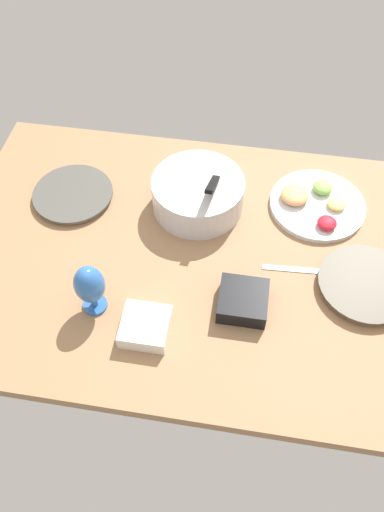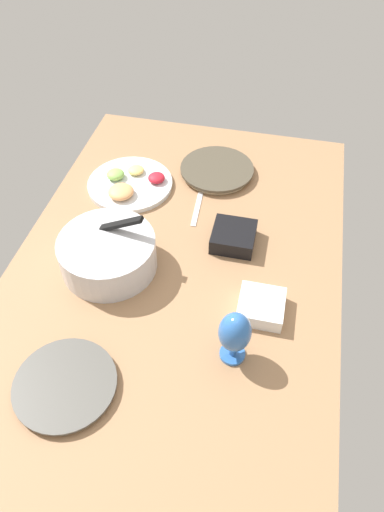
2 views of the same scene
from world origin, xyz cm
name	(u,v)px [view 1 (image 1 of 2)]	position (x,y,z in cm)	size (l,w,h in cm)	color
ground_plane	(203,259)	(0.00, 0.00, -2.00)	(160.00, 104.00, 4.00)	#99704C
dinner_plate_left	(73,194)	(-47.00, 17.56, 1.12)	(26.92, 26.92, 2.16)	silver
dinner_plate_right	(365,285)	(49.04, -4.20, 1.47)	(28.04, 28.04, 2.83)	beige
mixing_bowl	(198,193)	(-4.71, 20.26, 6.09)	(30.08, 30.08, 18.74)	silver
fruit_platter	(316,203)	(34.05, 26.00, 1.55)	(31.56, 31.56, 5.27)	silver
hurricane_glass_blue	(90,286)	(-28.15, -23.00, 10.58)	(8.65, 8.65, 17.72)	#3065B3
square_bowl_black	(243,300)	(13.94, -16.31, 3.12)	(13.96, 13.96, 5.60)	black
square_bowl_white	(145,326)	(-11.96, -28.65, 2.69)	(13.16, 13.16, 4.83)	white
fork_by_right_plate	(292,269)	(27.49, -1.10, 0.30)	(18.00, 1.80, 0.60)	silver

